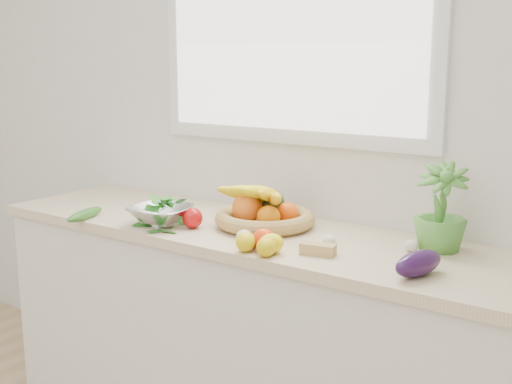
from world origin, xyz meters
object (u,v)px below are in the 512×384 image
Objects in this scene: cucumber at (85,214)px; colander_with_spinach at (161,210)px; potted_herb at (441,209)px; apple at (192,218)px; fruit_basket at (264,213)px; eggplant at (418,263)px.

colander_with_spinach reaches higher than cucumber.
potted_herb is (1.32, 0.41, 0.12)m from cucumber.
fruit_basket is at bearing 40.77° from apple.
eggplant is at bearing -81.19° from potted_herb.
potted_herb reaches higher than cucumber.
potted_herb is 1.05m from colander_with_spinach.
fruit_basket is 0.40m from colander_with_spinach.
potted_herb reaches higher than fruit_basket.
eggplant is 0.74m from fruit_basket.
cucumber is 0.34m from colander_with_spinach.
colander_with_spinach is (-1.00, -0.31, -0.08)m from potted_herb.
cucumber is (-0.45, -0.15, -0.02)m from apple.
potted_herb is at bearing 17.25° from cucumber.
eggplant is at bearing 4.75° from cucumber.
colander_with_spinach is (0.32, 0.11, 0.04)m from cucumber.
potted_herb is 0.79× the size of fruit_basket.
cucumber is 1.39m from potted_herb.
potted_herb is (-0.05, 0.30, 0.10)m from eggplant.
eggplant is 0.62× the size of potted_herb.
cucumber is at bearing -161.75° from apple.
potted_herb reaches higher than colander_with_spinach.
cucumber is at bearing -162.75° from potted_herb.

